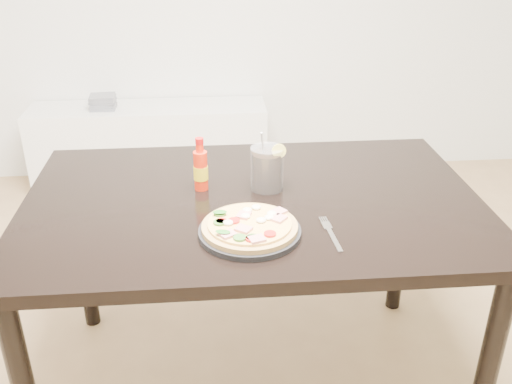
{
  "coord_description": "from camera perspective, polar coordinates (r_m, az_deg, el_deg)",
  "views": [
    {
      "loc": [
        -0.43,
        -1.22,
        1.54
      ],
      "look_at": [
        -0.31,
        0.22,
        0.83
      ],
      "focal_mm": 40.0,
      "sensor_mm": 36.0,
      "label": 1
    }
  ],
  "objects": [
    {
      "name": "media_console",
      "position": [
        3.55,
        -10.49,
        4.55
      ],
      "size": [
        1.4,
        0.34,
        0.5
      ],
      "primitive_type": "cube",
      "color": "white",
      "rests_on": "ground"
    },
    {
      "name": "plate",
      "position": [
        1.56,
        -0.63,
        -4.0
      ],
      "size": [
        0.28,
        0.28,
        0.02
      ],
      "primitive_type": "cylinder",
      "color": "black",
      "rests_on": "dining_table"
    },
    {
      "name": "cola_cup",
      "position": [
        1.79,
        1.11,
        2.29
      ],
      "size": [
        0.11,
        0.11,
        0.19
      ],
      "rotation": [
        0.0,
        0.0,
        -0.37
      ],
      "color": "black",
      "rests_on": "dining_table"
    },
    {
      "name": "hot_sauce_bottle",
      "position": [
        1.79,
        -5.55,
        2.27
      ],
      "size": [
        0.05,
        0.05,
        0.17
      ],
      "rotation": [
        0.0,
        0.0,
        0.19
      ],
      "color": "red",
      "rests_on": "dining_table"
    },
    {
      "name": "cd_stack",
      "position": [
        3.47,
        -15.06,
        8.69
      ],
      "size": [
        0.14,
        0.12,
        0.08
      ],
      "color": "slate",
      "rests_on": "media_console"
    },
    {
      "name": "dining_table",
      "position": [
        1.79,
        -0.33,
        -2.98
      ],
      "size": [
        1.4,
        0.9,
        0.75
      ],
      "color": "black",
      "rests_on": "ground"
    },
    {
      "name": "pizza",
      "position": [
        1.55,
        -0.65,
        -3.38
      ],
      "size": [
        0.26,
        0.26,
        0.03
      ],
      "color": "tan",
      "rests_on": "plate"
    },
    {
      "name": "fork",
      "position": [
        1.58,
        7.45,
        -4.06
      ],
      "size": [
        0.03,
        0.19,
        0.0
      ],
      "rotation": [
        0.0,
        0.0,
        0.07
      ],
      "color": "silver",
      "rests_on": "dining_table"
    }
  ]
}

